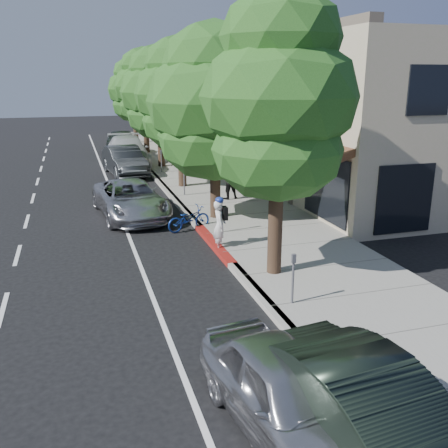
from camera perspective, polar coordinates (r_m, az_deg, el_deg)
name	(u,v)px	position (r m, az deg, el deg)	size (l,w,h in m)	color
ground	(223,256)	(15.72, -0.13, -3.71)	(120.00, 120.00, 0.00)	black
sidewalk	(221,194)	(23.69, -0.39, 3.46)	(4.60, 56.00, 0.15)	gray
curb	(173,197)	(23.16, -5.86, 3.06)	(0.30, 56.00, 0.15)	#9E998E
curb_red_segment	(214,244)	(16.60, -1.13, -2.32)	(0.32, 4.00, 0.15)	maroon
storefront_building	(282,106)	(35.03, 6.60, 13.27)	(10.00, 36.00, 7.00)	#C1AA94
street_tree_0	(279,101)	(13.18, 6.31, 13.77)	(4.13, 4.13, 7.63)	black
street_tree_1	(215,104)	(18.86, -1.06, 13.53)	(5.11, 5.11, 7.42)	black
street_tree_2	(180,96)	(24.68, -5.00, 14.37)	(4.49, 4.49, 7.34)	black
street_tree_3	(159,94)	(30.57, -7.43, 14.55)	(4.67, 4.67, 7.27)	black
street_tree_4	(144,88)	(36.49, -9.10, 15.10)	(4.23, 4.23, 7.41)	black
street_tree_5	(134,90)	(42.45, -10.27, 14.79)	(4.26, 4.26, 7.00)	black
cyclist	(220,226)	(16.00, -0.52, -0.20)	(0.61, 0.40, 1.66)	silver
bicycle	(189,219)	(18.25, -4.06, 0.62)	(0.60, 1.71, 0.90)	navy
silver_suv	(131,199)	(20.29, -10.64, 2.79)	(2.37, 5.14, 1.43)	#BCBBC0
dark_sedan	(125,161)	(29.12, -11.30, 7.09)	(1.72, 4.94, 1.63)	#232628
white_pickup	(127,152)	(32.07, -10.99, 8.13)	(2.54, 6.25, 1.81)	silver
dark_suv_far	(123,143)	(36.07, -11.52, 9.01)	(2.14, 5.32, 1.81)	black
near_car_a	(287,394)	(8.27, 7.19, -18.69)	(1.63, 4.05, 1.38)	#B9B9BE
near_car_b	(372,420)	(7.89, 16.55, -20.65)	(1.62, 4.63, 1.53)	black
pedestrian	(228,179)	(22.26, 0.45, 5.17)	(0.87, 0.68, 1.80)	black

